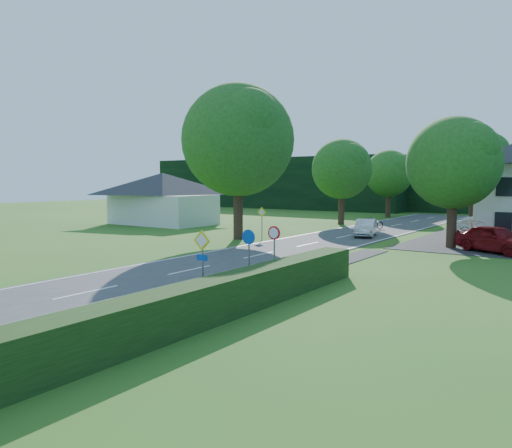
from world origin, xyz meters
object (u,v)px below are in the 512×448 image
Objects in this scene: moving_car at (366,228)px; streetlight at (454,180)px; motorcycle at (374,223)px; parked_car_red at (496,239)px; parked_car_silver_a at (490,227)px; parasol at (471,233)px.

streetlight is at bearing -24.74° from moving_car.
motorcycle is (-8.14, 6.41, -3.86)m from streetlight.
moving_car is 1.93× the size of motorcycle.
parked_car_red is at bearing -14.47° from motorcycle.
moving_car is at bearing -50.68° from motorcycle.
parked_car_silver_a reaches higher than motorcycle.
parasol reaches higher than parked_car_red.
moving_car is 0.80× the size of parked_car_silver_a.
parked_car_red is at bearing -42.02° from streetlight.
motorcycle is (-1.39, 5.38, -0.12)m from moving_car.
parked_car_silver_a is at bearing 40.86° from parked_car_red.
parked_car_red reaches higher than motorcycle.
parked_car_silver_a is at bearing 8.56° from moving_car.
parasol reaches higher than moving_car.
moving_car is 5.56m from motorcycle.
streetlight is 7.79m from moving_car.
streetlight is 3.76× the size of motorcycle.
motorcycle is at bearing 88.34° from moving_car.
motorcycle is 0.41× the size of parked_car_silver_a.
moving_car is 0.83× the size of parked_car_red.
parasol is (-0.26, -5.38, 0.06)m from parked_car_silver_a.
moving_car is (-6.75, 1.03, -3.75)m from streetlight.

